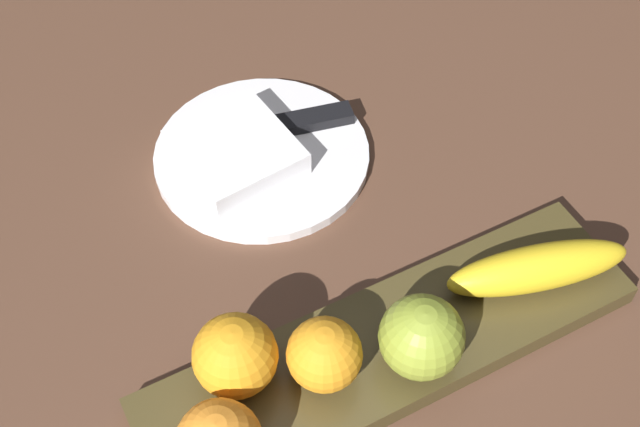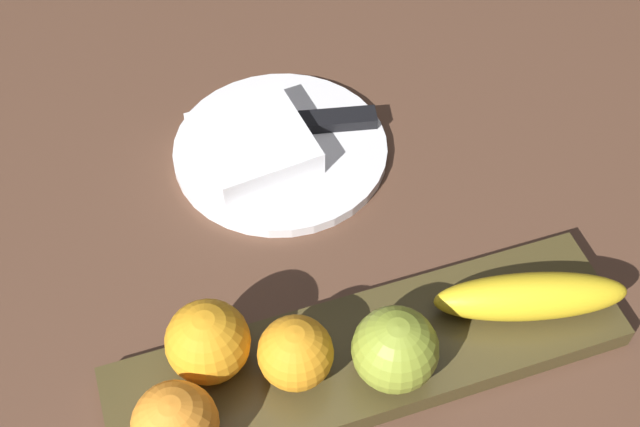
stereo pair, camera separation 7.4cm
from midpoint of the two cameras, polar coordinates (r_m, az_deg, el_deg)
The scene contains 10 objects.
ground_plane at distance 0.72m, azimuth 2.07°, elevation -9.40°, with size 2.40×2.40×0.00m, color brown.
fruit_tray at distance 0.71m, azimuth 6.36°, elevation -9.91°, with size 0.44×0.11×0.02m, color #463B1E.
apple at distance 0.66m, azimuth 8.41°, elevation -9.44°, with size 0.07×0.07×0.07m, color olive.
banana at distance 0.73m, azimuth 17.10°, elevation -5.66°, with size 0.16×0.04×0.04m, color yellow.
orange_near_apple at distance 0.66m, azimuth 1.55°, elevation -9.78°, with size 0.06×0.06×0.06m, color orange.
orange_near_banana at distance 0.63m, azimuth -6.54°, elevation -14.44°, with size 0.07×0.07×0.07m, color orange.
orange_center at distance 0.66m, azimuth -4.56°, elevation -8.89°, with size 0.07×0.07×0.07m, color orange.
dinner_plate at distance 0.85m, azimuth -0.25°, elevation 4.26°, with size 0.22×0.22×0.01m, color white.
folded_napkin at distance 0.83m, azimuth -2.05°, elevation 4.71°, with size 0.11×0.11×0.03m, color white.
knife at distance 0.86m, azimuth 2.34°, elevation 6.14°, with size 0.18×0.06×0.01m.
Camera 2 is at (0.10, 0.34, 0.63)m, focal length 46.63 mm.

